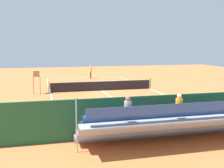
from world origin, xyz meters
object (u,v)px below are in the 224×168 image
at_px(tennis_racket, 83,78).
at_px(tennis_ball_near, 99,81).
at_px(tennis_net, 102,86).
at_px(bleacher_stand, 174,122).
at_px(equipment_bag, 167,126).
at_px(courtside_bench, 196,116).
at_px(umpire_chair, 37,80).
at_px(tennis_player, 91,71).

relative_size(tennis_racket, tennis_ball_near, 8.58).
distance_m(tennis_net, bleacher_stand, 15.38).
bearing_deg(tennis_racket, equipment_bag, 92.17).
distance_m(courtside_bench, equipment_bag, 1.83).
bearing_deg(equipment_bag, tennis_racket, -87.83).
bearing_deg(bleacher_stand, equipment_bag, -107.47).
height_order(bleacher_stand, tennis_ball_near, bleacher_stand).
relative_size(umpire_chair, tennis_player, 1.11).
height_order(umpire_chair, tennis_racket, umpire_chair).
bearing_deg(tennis_net, tennis_ball_near, -98.98).
relative_size(courtside_bench, equipment_bag, 2.00).
relative_size(umpire_chair, courtside_bench, 1.19).
height_order(courtside_bench, equipment_bag, courtside_bench).
bearing_deg(tennis_player, tennis_racket, -38.72).
relative_size(bleacher_stand, tennis_ball_near, 137.27).
bearing_deg(tennis_ball_near, tennis_net, 81.02).
bearing_deg(tennis_player, bleacher_stand, 88.50).
bearing_deg(tennis_racket, courtside_bench, 96.41).
height_order(bleacher_stand, umpire_chair, bleacher_stand).
height_order(bleacher_stand, equipment_bag, bleacher_stand).
xyz_separation_m(tennis_net, bleacher_stand, (-0.03, 15.37, 0.45)).
distance_m(tennis_net, tennis_player, 10.07).
bearing_deg(courtside_bench, tennis_racket, -83.59).
xyz_separation_m(bleacher_stand, equipment_bag, (-0.62, -1.97, -0.77)).
relative_size(courtside_bench, tennis_player, 0.93).
height_order(umpire_chair, tennis_player, umpire_chair).
distance_m(courtside_bench, tennis_ball_near, 20.07).
bearing_deg(umpire_chair, tennis_racket, -118.06).
relative_size(bleacher_stand, equipment_bag, 10.07).
distance_m(bleacher_stand, tennis_player, 25.42).
xyz_separation_m(umpire_chair, equipment_bag, (-6.85, 13.08, -1.13)).
distance_m(tennis_net, tennis_ball_near, 6.84).
height_order(equipment_bag, tennis_player, tennis_player).
height_order(tennis_player, tennis_ball_near, tennis_player).
bearing_deg(bleacher_stand, tennis_ball_near, -92.68).
bearing_deg(umpire_chair, courtside_bench, 123.70).
height_order(tennis_net, umpire_chair, umpire_chair).
xyz_separation_m(tennis_player, tennis_racket, (0.96, -0.77, -1.00)).
bearing_deg(tennis_player, courtside_bench, 94.27).
relative_size(tennis_player, tennis_racket, 3.40).
bearing_deg(tennis_ball_near, tennis_racket, -71.86).
bearing_deg(courtside_bench, bleacher_stand, 41.13).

